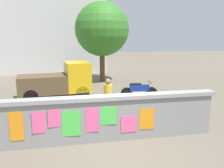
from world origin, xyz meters
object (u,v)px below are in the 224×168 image
object	(u,v)px
auto_rickshaw_truck	(59,81)
motorcycle	(138,90)
tree_roadside	(102,29)
person_walking	(108,95)
bicycle_far	(165,109)
bicycle_near	(52,111)

from	to	relation	value
auto_rickshaw_truck	motorcycle	world-z (taller)	auto_rickshaw_truck
auto_rickshaw_truck	tree_roadside	distance (m)	5.86
motorcycle	tree_roadside	xyz separation A→B (m)	(-1.04, 5.17, 3.16)
motorcycle	person_walking	distance (m)	3.50
auto_rickshaw_truck	bicycle_far	distance (m)	5.80
bicycle_far	auto_rickshaw_truck	bearing A→B (deg)	135.92
motorcycle	bicycle_far	world-z (taller)	bicycle_far
auto_rickshaw_truck	bicycle_near	bearing A→B (deg)	-93.90
bicycle_far	tree_roadside	size ratio (longest dim) A/B	0.31
bicycle_near	bicycle_far	world-z (taller)	same
bicycle_near	bicycle_far	xyz separation A→B (m)	(4.38, -0.65, 0.00)
bicycle_near	person_walking	size ratio (longest dim) A/B	1.06
auto_rickshaw_truck	bicycle_near	size ratio (longest dim) A/B	2.20
auto_rickshaw_truck	motorcycle	size ratio (longest dim) A/B	1.98
bicycle_near	person_walking	bearing A→B (deg)	-7.69
motorcycle	person_walking	xyz separation A→B (m)	(-2.11, -2.74, 0.52)
auto_rickshaw_truck	person_walking	xyz separation A→B (m)	(1.92, -3.66, 0.09)
bicycle_near	tree_roadside	bearing A→B (deg)	67.15
person_walking	tree_roadside	size ratio (longest dim) A/B	0.29
auto_rickshaw_truck	bicycle_far	size ratio (longest dim) A/B	2.22
bicycle_near	person_walking	world-z (taller)	person_walking
bicycle_near	bicycle_far	bearing A→B (deg)	-8.41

